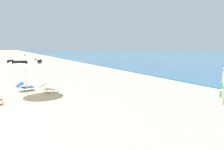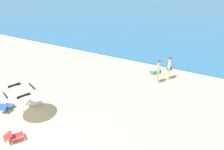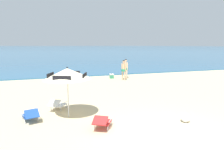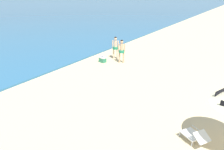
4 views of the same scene
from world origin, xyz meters
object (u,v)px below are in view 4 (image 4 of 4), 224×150
object	(u,v)px
cooler_box	(103,59)
lounge_chair_facing_sea	(195,135)
person_standing_near_shore	(115,46)
person_standing_beside	(122,50)

from	to	relation	value
cooler_box	lounge_chair_facing_sea	bearing A→B (deg)	-123.98
lounge_chair_facing_sea	person_standing_near_shore	bearing A→B (deg)	48.82
person_standing_near_shore	person_standing_beside	xyz separation A→B (m)	(-0.54, -0.87, -0.01)
cooler_box	person_standing_near_shore	bearing A→B (deg)	-15.45
person_standing_near_shore	person_standing_beside	bearing A→B (deg)	-122.05
cooler_box	person_standing_beside	bearing A→B (deg)	-60.62
lounge_chair_facing_sea	person_standing_beside	bearing A→B (deg)	47.73
lounge_chair_facing_sea	person_standing_near_shore	world-z (taller)	person_standing_near_shore
person_standing_near_shore	person_standing_beside	size ratio (longest dim) A/B	1.01
lounge_chair_facing_sea	cooler_box	bearing A→B (deg)	56.02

